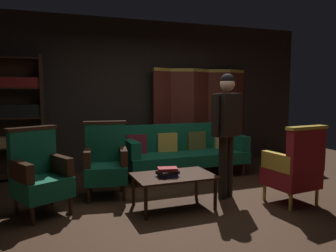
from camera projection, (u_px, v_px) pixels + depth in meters
name	position (u px, v px, depth m)	size (l,w,h in m)	color
ground_plane	(190.00, 205.00, 4.35)	(10.00, 10.00, 0.00)	#331E11
back_wall	(137.00, 94.00, 6.48)	(7.20, 0.10, 2.80)	black
folding_screen	(201.00, 115.00, 6.80)	(2.11, 0.26, 1.90)	#5B2319
bookshelf	(15.00, 116.00, 5.51)	(0.90, 0.32, 2.05)	black
velvet_couch	(184.00, 149.00, 5.85)	(2.12, 0.78, 0.88)	black
coffee_table	(174.00, 178.00, 4.23)	(1.00, 0.64, 0.42)	black
armchair_gilt_accent	(295.00, 167.00, 4.35)	(0.63, 0.63, 1.04)	gold
armchair_wing_left	(106.00, 161.00, 4.70)	(0.67, 0.67, 1.04)	black
armchair_wing_right	(39.00, 174.00, 4.01)	(0.77, 0.77, 1.04)	black
standing_figure	(227.00, 124.00, 4.57)	(0.54, 0.36, 1.70)	black
book_navy_cloth	(168.00, 175.00, 4.16)	(0.20, 0.20, 0.03)	navy
book_black_cloth	(168.00, 172.00, 4.16)	(0.24, 0.19, 0.04)	black
book_red_leather	(168.00, 169.00, 4.15)	(0.24, 0.16, 0.04)	maroon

